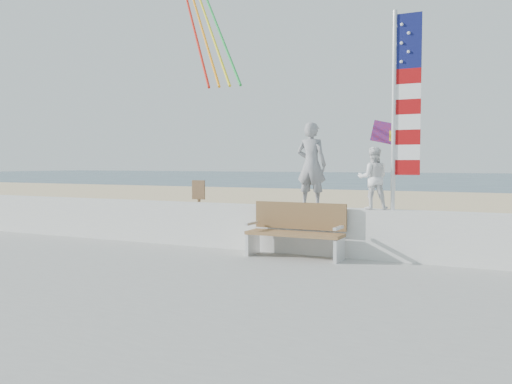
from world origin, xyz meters
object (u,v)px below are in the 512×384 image
bench (296,230)px  child (373,178)px  flag (401,101)px  adult (311,165)px

bench → child: bearing=19.2°
flag → adult: bearing=180.0°
adult → child: 1.21m
flag → bench: bearing=-165.7°
child → bench: size_ratio=0.63×
adult → child: (1.18, 0.00, -0.24)m
adult → flag: 2.00m
child → bench: (-1.30, -0.45, -0.95)m
child → flag: (0.48, -0.00, 1.35)m
adult → bench: bearing=79.3°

